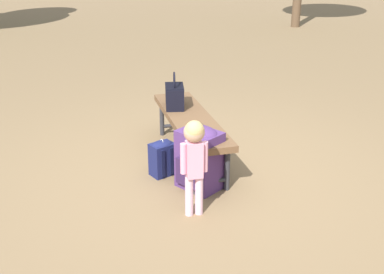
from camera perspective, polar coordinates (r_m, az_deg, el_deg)
ground_plane at (r=4.33m, az=1.39°, el=-4.87°), size 40.00×40.00×0.00m
park_bench at (r=4.52m, az=-0.21°, el=1.85°), size 1.62×0.47×0.45m
handbag at (r=4.74m, az=-2.16°, el=5.15°), size 0.34×0.23×0.37m
child_standing at (r=3.51m, az=0.27°, el=-2.11°), size 0.16×0.22×0.80m
backpack_large at (r=4.01m, az=0.90°, el=-2.34°), size 0.45×0.42×0.61m
backpack_small at (r=4.30m, az=-3.69°, el=-2.47°), size 0.24×0.26×0.36m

